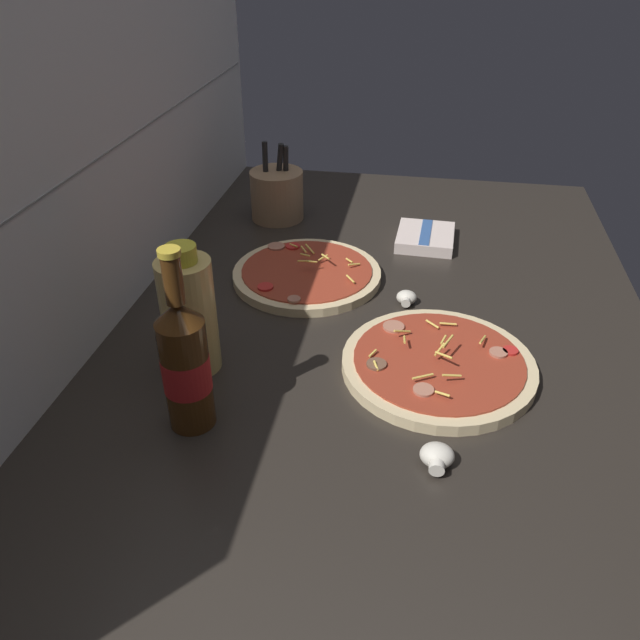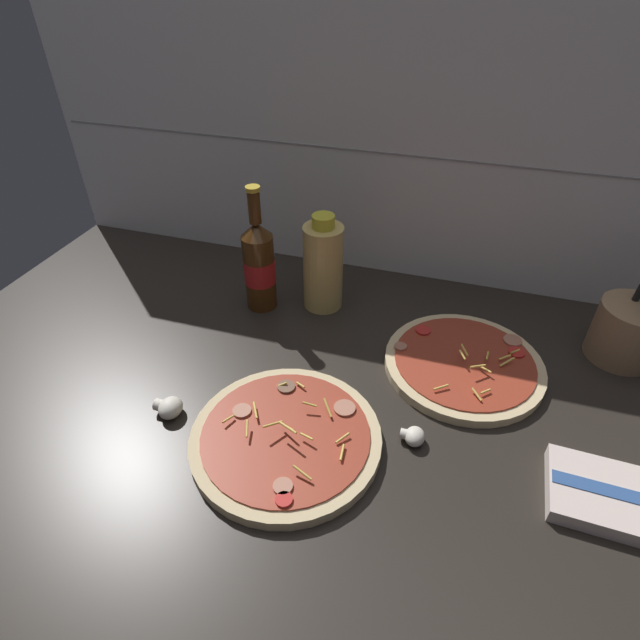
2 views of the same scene
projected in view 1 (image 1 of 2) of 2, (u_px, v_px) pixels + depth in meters
The scene contains 10 objects.
counter_slab at pixel (380, 352), 101.75cm from camera, with size 160.00×90.00×2.50cm.
tile_backsplash at pixel (86, 164), 92.78cm from camera, with size 160.00×1.13×60.00cm.
pizza_near at pixel (438, 364), 95.09cm from camera, with size 29.45×29.45×5.17cm.
pizza_far at pixel (307, 274), 119.39cm from camera, with size 28.32×28.32×4.51cm.
beer_bottle at pixel (185, 364), 80.61cm from camera, with size 6.39×6.39×26.33cm.
oil_bottle at pixel (189, 314), 91.58cm from camera, with size 8.12×8.12×20.50cm.
mushroom_left at pixel (437, 456), 78.18cm from camera, with size 4.61×4.39×3.07cm.
mushroom_right at pixel (406, 298), 111.32cm from camera, with size 3.80×3.62×2.53cm.
utensil_crock at pixel (277, 194), 141.15cm from camera, with size 11.93×11.93×17.56cm.
dish_towel at pixel (425, 237), 132.47cm from camera, with size 13.86×12.26×2.56cm.
Camera 1 is at (-83.07, -4.62, 60.89)cm, focal length 35.00 mm.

